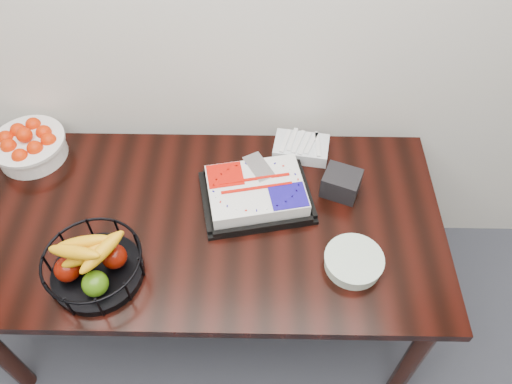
{
  "coord_description": "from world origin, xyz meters",
  "views": [
    {
      "loc": [
        0.22,
        0.9,
        2.28
      ],
      "look_at": [
        0.2,
        2.07,
        0.83
      ],
      "focal_mm": 35.0,
      "sensor_mm": 36.0,
      "label": 1
    }
  ],
  "objects_px": {
    "table": "(206,232)",
    "napkin_box": "(341,183)",
    "tangerine_bowl": "(28,142)",
    "fruit_basket": "(94,264)",
    "plate_stack": "(353,262)",
    "cake_tray": "(256,193)"
  },
  "relations": [
    {
      "from": "napkin_box",
      "to": "fruit_basket",
      "type": "bearing_deg",
      "value": -155.86
    },
    {
      "from": "tangerine_bowl",
      "to": "cake_tray",
      "type": "bearing_deg",
      "value": -13.02
    },
    {
      "from": "tangerine_bowl",
      "to": "plate_stack",
      "type": "relative_size",
      "value": 1.43
    },
    {
      "from": "cake_tray",
      "to": "tangerine_bowl",
      "type": "bearing_deg",
      "value": 166.98
    },
    {
      "from": "table",
      "to": "fruit_basket",
      "type": "xyz_separation_m",
      "value": [
        -0.34,
        -0.25,
        0.16
      ]
    },
    {
      "from": "table",
      "to": "cake_tray",
      "type": "distance_m",
      "value": 0.25
    },
    {
      "from": "table",
      "to": "napkin_box",
      "type": "distance_m",
      "value": 0.56
    },
    {
      "from": "fruit_basket",
      "to": "napkin_box",
      "type": "distance_m",
      "value": 0.95
    },
    {
      "from": "tangerine_bowl",
      "to": "plate_stack",
      "type": "distance_m",
      "value": 1.38
    },
    {
      "from": "cake_tray",
      "to": "tangerine_bowl",
      "type": "height_order",
      "value": "tangerine_bowl"
    },
    {
      "from": "tangerine_bowl",
      "to": "fruit_basket",
      "type": "distance_m",
      "value": 0.69
    },
    {
      "from": "tangerine_bowl",
      "to": "napkin_box",
      "type": "height_order",
      "value": "tangerine_bowl"
    },
    {
      "from": "cake_tray",
      "to": "tangerine_bowl",
      "type": "relative_size",
      "value": 1.58
    },
    {
      "from": "table",
      "to": "cake_tray",
      "type": "bearing_deg",
      "value": 26.94
    },
    {
      "from": "table",
      "to": "tangerine_bowl",
      "type": "height_order",
      "value": "tangerine_bowl"
    },
    {
      "from": "table",
      "to": "tangerine_bowl",
      "type": "distance_m",
      "value": 0.82
    },
    {
      "from": "table",
      "to": "napkin_box",
      "type": "relative_size",
      "value": 13.17
    },
    {
      "from": "table",
      "to": "napkin_box",
      "type": "height_order",
      "value": "napkin_box"
    },
    {
      "from": "fruit_basket",
      "to": "plate_stack",
      "type": "distance_m",
      "value": 0.89
    },
    {
      "from": "table",
      "to": "tangerine_bowl",
      "type": "bearing_deg",
      "value": 156.83
    },
    {
      "from": "napkin_box",
      "to": "plate_stack",
      "type": "bearing_deg",
      "value": -87.45
    },
    {
      "from": "cake_tray",
      "to": "napkin_box",
      "type": "relative_size",
      "value": 3.44
    }
  ]
}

